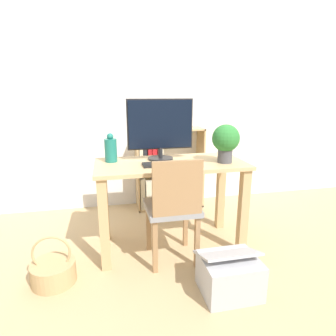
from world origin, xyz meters
The scene contains 11 objects.
ground_plane centered at (0.00, 0.00, 0.00)m, with size 10.00×10.00×0.00m, color tan.
wall_back centered at (0.00, 1.06, 1.30)m, with size 8.00×0.05×2.60m.
desk centered at (0.00, 0.00, 0.59)m, with size 1.22×0.58×0.76m.
monitor centered at (-0.06, 0.12, 1.03)m, with size 0.55×0.21×0.51m.
keyboard centered at (-0.08, -0.08, 0.76)m, with size 0.33×0.14×0.02m.
vase centered at (-0.47, 0.12, 0.86)m, with size 0.10×0.10×0.24m.
potted_plant centered at (0.43, -0.10, 0.94)m, with size 0.22×0.22×0.31m.
chair centered at (-0.04, -0.26, 0.48)m, with size 0.40×0.40×0.86m.
bookshelf centered at (0.05, 0.88, 0.42)m, with size 0.77×0.28×0.92m.
basket centered at (-0.92, -0.32, 0.09)m, with size 0.31×0.31×0.36m.
storage_box centered at (0.25, -0.68, 0.13)m, with size 0.38×0.38×0.32m.
Camera 1 is at (-0.50, -2.18, 1.31)m, focal length 30.00 mm.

